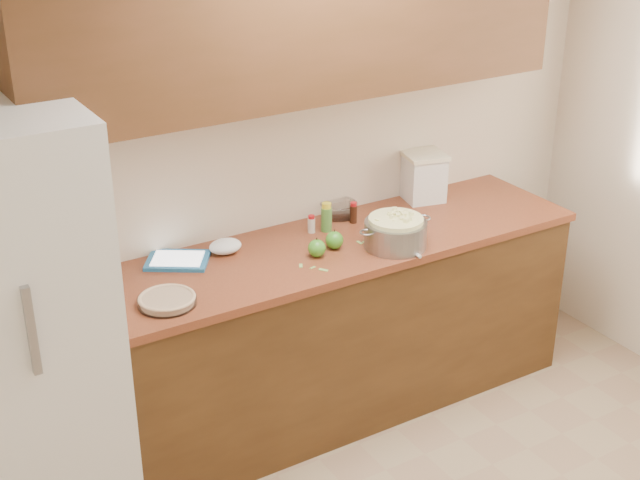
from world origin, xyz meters
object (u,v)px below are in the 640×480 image
pie (167,300)px  flour_canister (423,176)px  tablet (178,260)px  colander (395,233)px

pie → flour_canister: (1.61, 0.38, 0.11)m
pie → tablet: size_ratio=0.71×
colander → flour_canister: size_ratio=1.53×
pie → flour_canister: 1.65m
colander → tablet: bearing=158.3°
pie → flour_canister: size_ratio=0.96×
pie → colander: (1.14, -0.03, 0.05)m
flour_canister → tablet: 1.42m
flour_canister → colander: bearing=-139.0°
colander → tablet: (-0.94, 0.37, -0.06)m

